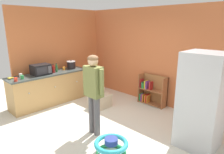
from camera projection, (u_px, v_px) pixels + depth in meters
name	position (u px, v px, depth m)	size (l,w,h in m)	color
ground_plane	(97.00, 132.00, 4.23)	(12.00, 12.00, 0.00)	silver
back_wall	(159.00, 57.00, 5.49)	(5.20, 0.06, 2.70)	#CA6A3D
left_side_wall	(60.00, 53.00, 6.21)	(0.06, 2.99, 2.70)	#CE6F3D
kitchen_counter	(50.00, 88.00, 5.70)	(0.65, 2.23, 0.90)	tan
refrigerator	(202.00, 101.00, 3.56)	(0.73, 0.68, 1.78)	#B7BABF
bookshelf	(151.00, 91.00, 5.66)	(0.80, 0.28, 0.85)	#A4633A
standing_person	(94.00, 88.00, 3.94)	(0.57, 0.22, 1.67)	#565357
baby_walker	(111.00, 147.00, 3.46)	(0.60, 0.60, 0.32)	#248F4D
pet_carrier	(100.00, 101.00, 5.47)	(0.42, 0.55, 0.36)	beige
microwave	(41.00, 69.00, 5.39)	(0.37, 0.48, 0.28)	black
crock_pot	(71.00, 65.00, 6.12)	(0.26, 0.26, 0.26)	black
banana_bunch	(11.00, 78.00, 4.97)	(0.15, 0.16, 0.04)	yellow
ketchup_bottle	(53.00, 69.00, 5.61)	(0.07, 0.07, 0.25)	red
green_glass_bottle	(57.00, 68.00, 5.71)	(0.07, 0.07, 0.25)	#33753D
green_cup	(22.00, 77.00, 4.96)	(0.08, 0.08, 0.10)	green
orange_cup	(64.00, 68.00, 5.95)	(0.08, 0.08, 0.10)	orange
red_cup	(16.00, 80.00, 4.75)	(0.08, 0.08, 0.10)	red
white_cup	(21.00, 75.00, 5.15)	(0.08, 0.08, 0.10)	white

